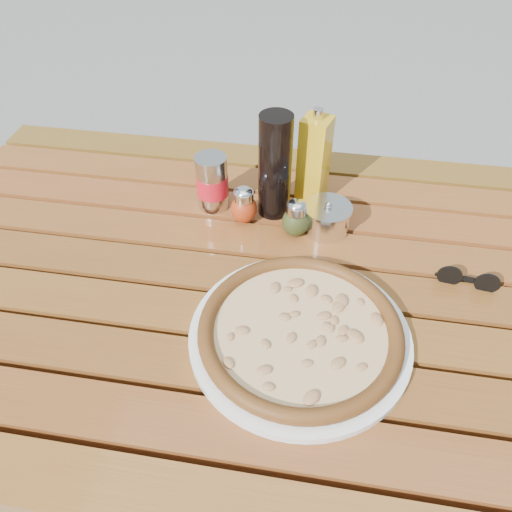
% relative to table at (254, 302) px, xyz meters
% --- Properties ---
extents(ground, '(60.00, 60.00, 0.00)m').
position_rel_table_xyz_m(ground, '(0.00, 0.00, -0.67)').
color(ground, slate).
rests_on(ground, ground).
extents(table, '(1.40, 0.90, 0.75)m').
position_rel_table_xyz_m(table, '(0.00, 0.00, 0.00)').
color(table, '#39210D').
rests_on(table, ground).
extents(plate, '(0.41, 0.41, 0.01)m').
position_rel_table_xyz_m(plate, '(0.10, -0.13, 0.08)').
color(plate, white).
rests_on(plate, table).
extents(pizza, '(0.35, 0.35, 0.03)m').
position_rel_table_xyz_m(pizza, '(0.10, -0.13, 0.10)').
color(pizza, '#FFE9B6').
rests_on(pizza, plate).
extents(pepper_shaker, '(0.07, 0.07, 0.08)m').
position_rel_table_xyz_m(pepper_shaker, '(-0.05, 0.15, 0.11)').
color(pepper_shaker, '#B63914').
rests_on(pepper_shaker, table).
extents(oregano_shaker, '(0.06, 0.06, 0.08)m').
position_rel_table_xyz_m(oregano_shaker, '(0.06, 0.13, 0.11)').
color(oregano_shaker, '#3D441B').
rests_on(oregano_shaker, table).
extents(dark_bottle, '(0.07, 0.07, 0.22)m').
position_rel_table_xyz_m(dark_bottle, '(0.01, 0.20, 0.19)').
color(dark_bottle, black).
rests_on(dark_bottle, table).
extents(soda_can, '(0.08, 0.08, 0.12)m').
position_rel_table_xyz_m(soda_can, '(-0.12, 0.19, 0.13)').
color(soda_can, silver).
rests_on(soda_can, table).
extents(olive_oil_cruet, '(0.07, 0.07, 0.21)m').
position_rel_table_xyz_m(olive_oil_cruet, '(0.08, 0.25, 0.17)').
color(olive_oil_cruet, gold).
rests_on(olive_oil_cruet, table).
extents(parmesan_tin, '(0.12, 0.12, 0.07)m').
position_rel_table_xyz_m(parmesan_tin, '(0.12, 0.15, 0.11)').
color(parmesan_tin, silver).
rests_on(parmesan_tin, table).
extents(sunglasses, '(0.11, 0.03, 0.04)m').
position_rel_table_xyz_m(sunglasses, '(0.38, 0.04, 0.09)').
color(sunglasses, black).
rests_on(sunglasses, table).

